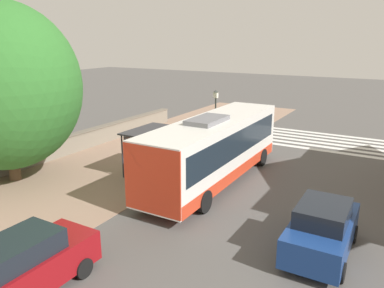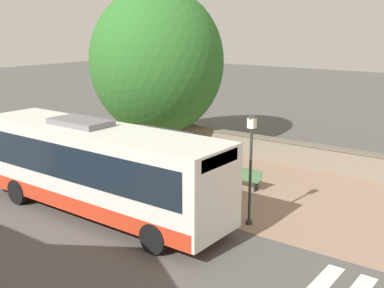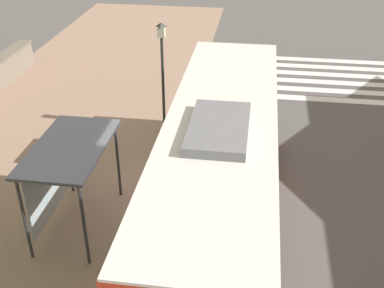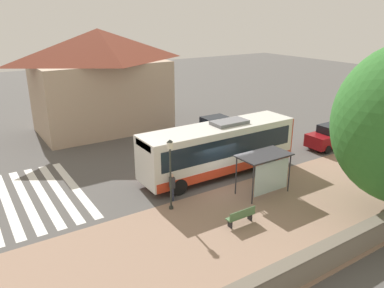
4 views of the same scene
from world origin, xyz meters
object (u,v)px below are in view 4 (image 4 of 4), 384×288
Objects in this scene: bench at (241,216)px; parked_car_behind_bus at (332,136)px; bus at (219,148)px; bus_shelter at (266,162)px; parked_car_far_lane at (214,128)px; pedestrian at (172,185)px; street_lamp_near at (170,169)px.

parked_car_behind_bus reaches higher than bench.
bus is 3.92m from bus_shelter.
bus_shelter is 1.93× the size of bench.
bus_shelter is 10.82m from parked_car_far_lane.
parked_car_far_lane is at bearing 43.35° from parked_car_behind_bus.
parked_car_behind_bus reaches higher than pedestrian.
bench is 4.40m from street_lamp_near.
parked_car_behind_bus is (0.92, -15.21, -0.05)m from pedestrian.
bus is 2.48× the size of parked_car_behind_bus.
bus_shelter is 5.72m from street_lamp_near.
parked_car_far_lane reaches higher than parked_car_behind_bus.
street_lamp_near reaches higher than parked_car_far_lane.
bench is at bearing 153.27° from bus.
bus is 10.75m from parked_car_behind_bus.
bench is (-5.78, 2.91, -1.36)m from bus.
parked_car_behind_bus is at bearing -86.52° from pedestrian.
parked_car_behind_bus is at bearing -72.73° from bus_shelter.
bus is 5.69m from street_lamp_near.
bus is 6.65× the size of bench.
bus is 4.88m from pedestrian.
street_lamp_near is at bearing 33.49° from bench.
parked_car_far_lane is at bearing -33.77° from bus.
street_lamp_near reaches higher than pedestrian.
bench is at bearing -146.51° from street_lamp_near.
street_lamp_near reaches higher than bench.
pedestrian is 11.69m from parked_car_far_lane.
bus reaches higher than parked_car_behind_bus.
bus is at bearing 6.48° from bus_shelter.
parked_car_behind_bus is at bearing -93.74° from bus.
pedestrian is at bearing -33.92° from street_lamp_near.
pedestrian is at bearing 109.77° from bus.
pedestrian is at bearing 132.11° from parked_car_far_lane.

